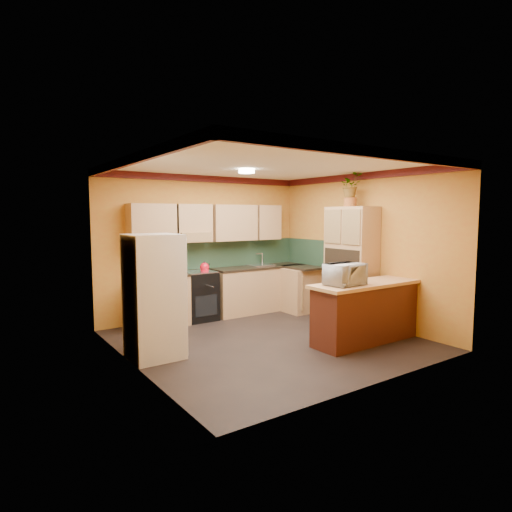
{
  "coord_description": "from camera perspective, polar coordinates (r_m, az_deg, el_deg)",
  "views": [
    {
      "loc": [
        -3.85,
        -5.26,
        1.96
      ],
      "look_at": [
        0.08,
        0.45,
        1.29
      ],
      "focal_mm": 30.0,
      "sensor_mm": 36.0,
      "label": 1
    }
  ],
  "objects": [
    {
      "name": "microwave",
      "position": [
        6.39,
        11.78,
        -2.41
      ],
      "size": [
        0.6,
        0.44,
        0.32
      ],
      "primitive_type": "imported",
      "rotation": [
        0.0,
        0.0,
        0.08
      ],
      "color": "silver",
      "rests_on": "bar_top"
    },
    {
      "name": "fern_pot",
      "position": [
        7.81,
        12.45,
        7.02
      ],
      "size": [
        0.22,
        0.22,
        0.16
      ],
      "primitive_type": "cylinder",
      "color": "#985324",
      "rests_on": "pantry"
    },
    {
      "name": "stove",
      "position": [
        8.06,
        -7.64,
        -5.28
      ],
      "size": [
        0.58,
        0.58,
        0.91
      ],
      "primitive_type": "cube",
      "color": "black",
      "rests_on": "ground"
    },
    {
      "name": "bar_top",
      "position": [
        6.76,
        14.49,
        -3.62
      ],
      "size": [
        1.9,
        0.65,
        0.05
      ],
      "primitive_type": "cube",
      "color": "tan",
      "rests_on": "breakfast_bar"
    },
    {
      "name": "fern",
      "position": [
        7.83,
        12.49,
        9.18
      ],
      "size": [
        0.47,
        0.44,
        0.43
      ],
      "primitive_type": "imported",
      "rotation": [
        0.0,
        0.0,
        -0.31
      ],
      "color": "tan",
      "rests_on": "fern_pot"
    },
    {
      "name": "base_cabinets_back",
      "position": [
        8.36,
        -3.8,
        -4.96
      ],
      "size": [
        3.65,
        0.6,
        0.88
      ],
      "primitive_type": "cube",
      "color": "tan",
      "rests_on": "ground"
    },
    {
      "name": "kettle",
      "position": [
        7.97,
        -6.88,
        -1.42
      ],
      "size": [
        0.19,
        0.19,
        0.18
      ],
      "primitive_type": null,
      "rotation": [
        0.0,
        0.0,
        0.1
      ],
      "color": "red",
      "rests_on": "stove"
    },
    {
      "name": "sink",
      "position": [
        8.7,
        0.57,
        -1.23
      ],
      "size": [
        0.48,
        0.4,
        0.03
      ],
      "primitive_type": "cube",
      "color": "silver",
      "rests_on": "countertop_back"
    },
    {
      "name": "room_shell",
      "position": [
        6.77,
        0.39,
        6.63
      ],
      "size": [
        4.24,
        4.24,
        2.72
      ],
      "color": "black",
      "rests_on": "ground"
    },
    {
      "name": "fridge",
      "position": [
        6.0,
        -13.47,
        -5.27
      ],
      "size": [
        0.68,
        0.66,
        1.7
      ],
      "primitive_type": "cube",
      "color": "silver",
      "rests_on": "ground"
    },
    {
      "name": "countertop_back",
      "position": [
        8.28,
        -3.82,
        -1.83
      ],
      "size": [
        3.65,
        0.62,
        0.04
      ],
      "primitive_type": "cube",
      "color": "black",
      "rests_on": "base_cabinets_back"
    },
    {
      "name": "breakfast_bar",
      "position": [
        6.85,
        14.39,
        -7.46
      ],
      "size": [
        1.8,
        0.55,
        0.88
      ],
      "primitive_type": "cube",
      "color": "#4D1E12",
      "rests_on": "ground"
    },
    {
      "name": "pantry",
      "position": [
        7.83,
        12.54,
        -1.27
      ],
      "size": [
        0.48,
        0.9,
        2.1
      ],
      "primitive_type": "cube",
      "color": "tan",
      "rests_on": "ground"
    },
    {
      "name": "base_cabinets_right",
      "position": [
        8.76,
        6.3,
        -4.48
      ],
      "size": [
        0.6,
        0.8,
        0.88
      ],
      "primitive_type": "cube",
      "color": "tan",
      "rests_on": "ground"
    },
    {
      "name": "countertop_right",
      "position": [
        8.7,
        6.33,
        -1.5
      ],
      "size": [
        0.62,
        0.8,
        0.04
      ],
      "primitive_type": "cube",
      "color": "black",
      "rests_on": "base_cabinets_right"
    }
  ]
}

